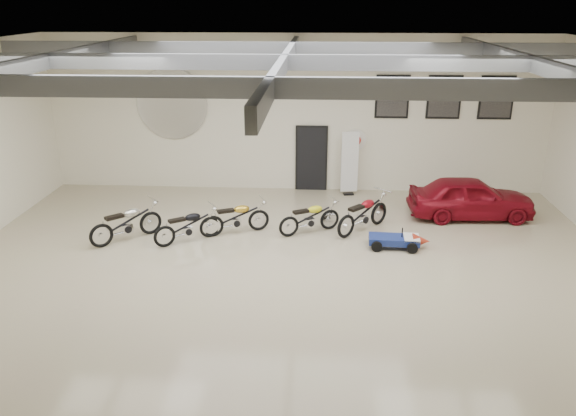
# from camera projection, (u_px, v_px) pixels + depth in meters

# --- Properties ---
(floor) EXTENTS (16.00, 12.00, 0.01)m
(floor) POSITION_uv_depth(u_px,v_px,m) (285.00, 270.00, 13.19)
(floor) COLOR tan
(floor) RESTS_ON ground
(ceiling) EXTENTS (16.00, 12.00, 0.01)m
(ceiling) POSITION_uv_depth(u_px,v_px,m) (285.00, 50.00, 11.43)
(ceiling) COLOR slate
(ceiling) RESTS_ON back_wall
(back_wall) EXTENTS (16.00, 0.02, 5.00)m
(back_wall) POSITION_uv_depth(u_px,v_px,m) (296.00, 115.00, 17.92)
(back_wall) COLOR #EDE5CC
(back_wall) RESTS_ON floor
(ceiling_beams) EXTENTS (15.80, 11.80, 0.32)m
(ceiling_beams) POSITION_uv_depth(u_px,v_px,m) (285.00, 62.00, 11.52)
(ceiling_beams) COLOR slate
(ceiling_beams) RESTS_ON ceiling
(door) EXTENTS (0.92, 0.08, 2.10)m
(door) POSITION_uv_depth(u_px,v_px,m) (311.00, 159.00, 18.36)
(door) COLOR black
(door) RESTS_ON back_wall
(logo_plaque) EXTENTS (2.30, 0.06, 1.16)m
(logo_plaque) POSITION_uv_depth(u_px,v_px,m) (172.00, 104.00, 17.98)
(logo_plaque) COLOR silver
(logo_plaque) RESTS_ON back_wall
(poster_left) EXTENTS (1.05, 0.08, 1.35)m
(poster_left) POSITION_uv_depth(u_px,v_px,m) (392.00, 97.00, 17.51)
(poster_left) COLOR black
(poster_left) RESTS_ON back_wall
(poster_mid) EXTENTS (1.05, 0.08, 1.35)m
(poster_mid) POSITION_uv_depth(u_px,v_px,m) (444.00, 97.00, 17.43)
(poster_mid) COLOR black
(poster_mid) RESTS_ON back_wall
(poster_right) EXTENTS (1.05, 0.08, 1.35)m
(poster_right) POSITION_uv_depth(u_px,v_px,m) (496.00, 98.00, 17.35)
(poster_right) COLOR black
(poster_right) RESTS_ON back_wall
(oil_sign) EXTENTS (0.72, 0.10, 0.72)m
(oil_sign) POSITION_uv_depth(u_px,v_px,m) (355.00, 140.00, 18.05)
(oil_sign) COLOR white
(oil_sign) RESTS_ON back_wall
(banner_stand) EXTENTS (0.57, 0.29, 2.00)m
(banner_stand) POSITION_uv_depth(u_px,v_px,m) (350.00, 165.00, 17.89)
(banner_stand) COLOR white
(banner_stand) RESTS_ON floor
(motorcycle_silver) EXTENTS (1.85, 1.77, 1.02)m
(motorcycle_silver) POSITION_uv_depth(u_px,v_px,m) (126.00, 222.00, 14.61)
(motorcycle_silver) COLOR silver
(motorcycle_silver) RESTS_ON floor
(motorcycle_black) EXTENTS (1.78, 1.45, 0.93)m
(motorcycle_black) POSITION_uv_depth(u_px,v_px,m) (187.00, 225.00, 14.53)
(motorcycle_black) COLOR silver
(motorcycle_black) RESTS_ON floor
(motorcycle_gold) EXTENTS (1.90, 1.23, 0.95)m
(motorcycle_gold) POSITION_uv_depth(u_px,v_px,m) (236.00, 217.00, 15.07)
(motorcycle_gold) COLOR silver
(motorcycle_gold) RESTS_ON floor
(motorcycle_yellow) EXTENTS (1.81, 1.31, 0.92)m
(motorcycle_yellow) POSITION_uv_depth(u_px,v_px,m) (310.00, 217.00, 15.10)
(motorcycle_yellow) COLOR silver
(motorcycle_yellow) RESTS_ON floor
(motorcycle_red) EXTENTS (1.81, 1.86, 1.03)m
(motorcycle_red) POSITION_uv_depth(u_px,v_px,m) (363.00, 213.00, 15.22)
(motorcycle_red) COLOR silver
(motorcycle_red) RESTS_ON floor
(go_kart) EXTENTS (1.59, 0.79, 0.56)m
(go_kart) POSITION_uv_depth(u_px,v_px,m) (399.00, 238.00, 14.25)
(go_kart) COLOR navy
(go_kart) RESTS_ON floor
(vintage_car) EXTENTS (1.59, 3.59, 1.20)m
(vintage_car) POSITION_uv_depth(u_px,v_px,m) (471.00, 197.00, 16.15)
(vintage_car) COLOR maroon
(vintage_car) RESTS_ON floor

